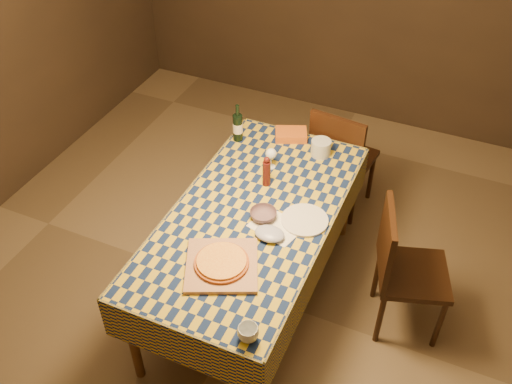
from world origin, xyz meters
The scene contains 16 objects.
room centered at (0.00, 0.00, 1.35)m, with size 5.00×5.10×2.70m.
dining_table centered at (0.00, 0.00, 0.69)m, with size 0.94×1.84×0.77m.
cutting_board centered at (0.02, -0.46, 0.78)m, with size 0.39×0.39×0.02m, color #A9714F.
pizza centered at (0.02, -0.46, 0.81)m, with size 0.39×0.39×0.03m.
pepper_mill centered at (-0.03, 0.28, 0.87)m, with size 0.07×0.07×0.21m.
bowl centered at (0.07, -0.01, 0.80)m, with size 0.16×0.16×0.05m, color #634953.
wine_glass centered at (-0.07, 0.46, 0.87)m, with size 0.08×0.08×0.15m.
wine_bottle centered at (-0.40, 0.66, 0.87)m, with size 0.09×0.09×0.28m.
deli_tub centered at (0.18, 0.72, 0.83)m, with size 0.13×0.13×0.11m, color silver.
takeout_container centered at (-0.07, 0.82, 0.80)m, with size 0.22×0.15×0.05m, color #C65C1A.
white_plate centered at (0.31, 0.06, 0.78)m, with size 0.28×0.28×0.02m, color silver.
tumbler centered at (0.34, -0.82, 0.81)m, with size 0.11×0.11×0.08m, color silver.
flour_patch centered at (0.17, -0.05, 0.77)m, with size 0.28×0.22×0.00m, color white.
flour_bag centered at (0.17, -0.14, 0.80)m, with size 0.18×0.13×0.05m, color #9EA5CA.
chair_far centered at (0.24, 1.08, 0.52)m, with size 0.47×0.48×0.93m.
chair_right centered at (0.90, 0.19, 0.52)m, with size 0.53×0.53×0.93m.
Camera 1 is at (1.03, -2.29, 3.11)m, focal length 40.00 mm.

